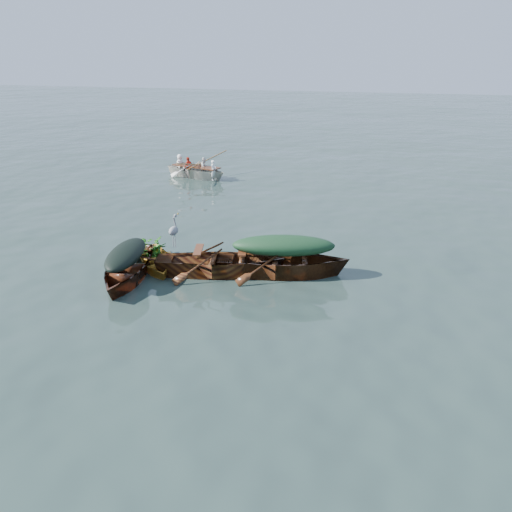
{
  "coord_description": "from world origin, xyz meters",
  "views": [
    {
      "loc": [
        3.85,
        -10.34,
        5.38
      ],
      "look_at": [
        0.32,
        1.15,
        0.5
      ],
      "focal_mm": 35.0,
      "sensor_mm": 36.0,
      "label": 1
    }
  ],
  "objects_px": {
    "rowed_boat": "(197,178)",
    "dark_covered_boat": "(128,279)",
    "open_wooden_boat": "(221,274)",
    "heron": "(174,235)",
    "yellow_dinghy": "(156,267)",
    "green_tarp_boat": "(283,275)"
  },
  "relations": [
    {
      "from": "yellow_dinghy",
      "to": "open_wooden_boat",
      "type": "height_order",
      "value": "open_wooden_boat"
    },
    {
      "from": "open_wooden_boat",
      "to": "heron",
      "type": "bearing_deg",
      "value": 61.63
    },
    {
      "from": "rowed_boat",
      "to": "dark_covered_boat",
      "type": "bearing_deg",
      "value": -150.86
    },
    {
      "from": "green_tarp_boat",
      "to": "yellow_dinghy",
      "type": "bearing_deg",
      "value": 82.84
    },
    {
      "from": "yellow_dinghy",
      "to": "green_tarp_boat",
      "type": "xyz_separation_m",
      "value": [
        3.43,
        0.49,
        0.0
      ]
    },
    {
      "from": "rowed_boat",
      "to": "heron",
      "type": "height_order",
      "value": "heron"
    },
    {
      "from": "yellow_dinghy",
      "to": "open_wooden_boat",
      "type": "distance_m",
      "value": 1.87
    },
    {
      "from": "dark_covered_boat",
      "to": "rowed_boat",
      "type": "bearing_deg",
      "value": 91.64
    },
    {
      "from": "dark_covered_boat",
      "to": "rowed_boat",
      "type": "relative_size",
      "value": 0.91
    },
    {
      "from": "green_tarp_boat",
      "to": "heron",
      "type": "bearing_deg",
      "value": 76.88
    },
    {
      "from": "yellow_dinghy",
      "to": "open_wooden_boat",
      "type": "bearing_deg",
      "value": -35.79
    },
    {
      "from": "open_wooden_boat",
      "to": "heron",
      "type": "height_order",
      "value": "heron"
    },
    {
      "from": "rowed_boat",
      "to": "heron",
      "type": "bearing_deg",
      "value": -145.15
    },
    {
      "from": "dark_covered_boat",
      "to": "rowed_boat",
      "type": "height_order",
      "value": "rowed_boat"
    },
    {
      "from": "dark_covered_boat",
      "to": "heron",
      "type": "xyz_separation_m",
      "value": [
        0.74,
        1.27,
        0.82
      ]
    },
    {
      "from": "dark_covered_boat",
      "to": "open_wooden_boat",
      "type": "xyz_separation_m",
      "value": [
        2.2,
        0.95,
        0.0
      ]
    },
    {
      "from": "rowed_boat",
      "to": "heron",
      "type": "xyz_separation_m",
      "value": [
        3.55,
        -9.71,
        0.82
      ]
    },
    {
      "from": "rowed_boat",
      "to": "heron",
      "type": "relative_size",
      "value": 4.71
    },
    {
      "from": "green_tarp_boat",
      "to": "heron",
      "type": "xyz_separation_m",
      "value": [
        -3.03,
        -0.11,
        0.82
      ]
    },
    {
      "from": "yellow_dinghy",
      "to": "heron",
      "type": "distance_m",
      "value": 0.99
    },
    {
      "from": "heron",
      "to": "open_wooden_boat",
      "type": "bearing_deg",
      "value": -49.82
    },
    {
      "from": "yellow_dinghy",
      "to": "rowed_boat",
      "type": "bearing_deg",
      "value": 69.68
    }
  ]
}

